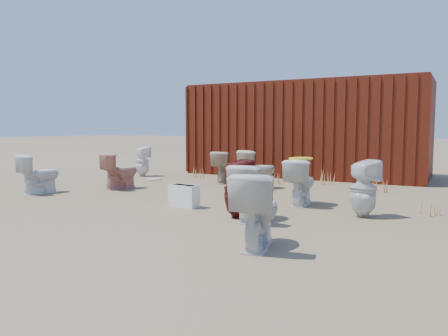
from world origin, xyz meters
The scene contains 22 objects.
ground centered at (0.00, 0.00, 0.00)m, with size 100.00×100.00×0.00m, color brown.
shipping_container centered at (0.00, 5.20, 1.20)m, with size 6.00×2.40×2.40m, color #4A180C.
toilet_front_a centered at (-3.43, -0.46, 0.37)m, with size 0.42×0.73×0.75m, color white.
toilet_front_pink centered at (-2.48, 0.73, 0.37)m, with size 0.42×0.73×0.75m, color tan.
toilet_front_c centered at (1.19, -0.76, 0.38)m, with size 0.43×0.75×0.77m, color silver.
toilet_front_maroon centered at (0.92, -0.70, 0.40)m, with size 0.36×0.37×0.81m, color #5A120F.
toilet_front_e centered at (1.77, -1.94, 0.40)m, with size 0.44×0.78×0.80m, color silver.
toilet_back_a centered at (-3.60, 2.80, 0.39)m, with size 0.35×0.36×0.77m, color white.
toilet_back_beige_left centered at (-1.05, 2.61, 0.36)m, with size 0.40×0.70×0.72m, color tan.
toilet_back_beige_right centered at (-0.03, 2.12, 0.40)m, with size 0.44×0.78×0.79m, color beige.
toilet_back_yellowlid centered at (1.35, 0.71, 0.37)m, with size 0.41×0.73×0.74m, color white.
toilet_back_e centered at (2.44, 0.19, 0.40)m, with size 0.36×0.37×0.81m, color silver.
yellow_lid centered at (1.35, 0.71, 0.76)m, with size 0.38×0.47×0.03m, color yellow.
loose_tank centered at (-0.21, -0.35, 0.17)m, with size 0.50×0.20×0.35m, color white.
loose_lid_near centered at (-0.27, 1.98, 0.01)m, with size 0.38×0.49×0.02m, color #C5AC8F.
loose_lid_far centered at (-2.87, 2.33, 0.01)m, with size 0.36×0.47×0.02m, color #C8AF91.
weed_clump_a centered at (-2.13, 3.20, 0.13)m, with size 0.36×0.36×0.26m, color tan.
weed_clump_b centered at (0.05, 2.97, 0.13)m, with size 0.32×0.32×0.26m, color tan.
weed_clump_c centered at (2.28, 2.83, 0.14)m, with size 0.36×0.36×0.27m, color tan.
weed_clump_d centered at (-0.64, 3.50, 0.15)m, with size 0.30×0.30×0.29m, color tan.
weed_clump_e centered at (1.01, 3.50, 0.17)m, with size 0.34×0.34×0.34m, color tan.
weed_clump_f centered at (3.26, 0.79, 0.11)m, with size 0.28×0.28×0.22m, color tan.
Camera 1 is at (3.62, -6.04, 1.25)m, focal length 35.00 mm.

